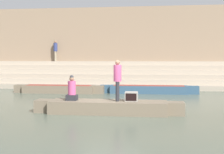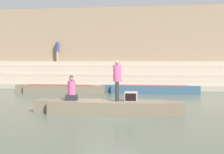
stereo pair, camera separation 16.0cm
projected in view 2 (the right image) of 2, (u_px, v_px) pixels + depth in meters
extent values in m
plane|color=#566051|center=(108.00, 112.00, 12.86)|extent=(120.00, 120.00, 0.00)
cube|color=tan|center=(131.00, 85.00, 23.95)|extent=(36.00, 4.40, 0.33)
cube|color=#B2A28D|center=(131.00, 81.00, 24.29)|extent=(36.00, 3.67, 0.33)
cube|color=tan|center=(131.00, 76.00, 24.63)|extent=(36.00, 2.93, 0.33)
cube|color=#B2A28D|center=(132.00, 72.00, 24.97)|extent=(36.00, 2.20, 0.33)
cube|color=tan|center=(132.00, 67.00, 25.32)|extent=(36.00, 1.47, 0.33)
cube|color=#B2A28D|center=(132.00, 63.00, 25.66)|extent=(36.00, 0.73, 0.33)
cube|color=#937A60|center=(133.00, 46.00, 26.53)|extent=(34.20, 1.20, 6.52)
cube|color=brown|center=(133.00, 81.00, 26.09)|extent=(34.20, 0.12, 0.60)
cube|color=#756651|center=(108.00, 107.00, 12.67)|extent=(4.75, 1.22, 0.51)
cube|color=tan|center=(108.00, 101.00, 12.65)|extent=(4.37, 1.12, 0.05)
cube|color=#756651|center=(176.00, 109.00, 12.29)|extent=(0.66, 0.67, 0.51)
cube|color=#756651|center=(44.00, 106.00, 13.05)|extent=(0.66, 0.67, 0.51)
cylinder|color=olive|center=(94.00, 101.00, 13.46)|extent=(2.78, 0.04, 0.04)
cylinder|color=#28282D|center=(117.00, 91.00, 12.66)|extent=(0.13, 0.13, 0.80)
cylinder|color=#28282D|center=(117.00, 91.00, 12.49)|extent=(0.13, 0.13, 0.80)
cylinder|color=#C64C7F|center=(117.00, 73.00, 12.53)|extent=(0.32, 0.32, 0.66)
sphere|color=#8C664C|center=(117.00, 63.00, 12.51)|extent=(0.19, 0.19, 0.19)
cube|color=#28282D|center=(72.00, 97.00, 12.82)|extent=(0.44, 0.35, 0.23)
cylinder|color=#C64C7F|center=(72.00, 88.00, 12.80)|extent=(0.32, 0.32, 0.56)
sphere|color=#8C664C|center=(72.00, 79.00, 12.77)|extent=(0.19, 0.19, 0.19)
sphere|color=#333338|center=(71.00, 77.00, 12.77)|extent=(0.16, 0.16, 0.16)
cube|color=#9E998E|center=(131.00, 96.00, 12.58)|extent=(0.51, 0.45, 0.37)
cube|color=black|center=(131.00, 97.00, 12.35)|extent=(0.43, 0.02, 0.29)
cube|color=#756651|center=(60.00, 89.00, 20.13)|extent=(4.60, 1.04, 0.50)
cube|color=#993328|center=(60.00, 86.00, 20.11)|extent=(4.23, 0.94, 0.05)
cube|color=#756651|center=(100.00, 90.00, 19.76)|extent=(0.64, 0.57, 0.50)
cube|color=#756651|center=(22.00, 88.00, 20.50)|extent=(0.64, 0.57, 0.50)
cube|color=#33516B|center=(150.00, 89.00, 19.83)|extent=(4.87, 1.04, 0.50)
cube|color=#993328|center=(150.00, 86.00, 19.82)|extent=(4.48, 0.94, 0.05)
cube|color=#33516B|center=(194.00, 90.00, 19.44)|extent=(0.68, 0.57, 0.50)
cube|color=#33516B|center=(107.00, 89.00, 20.23)|extent=(0.68, 0.57, 0.50)
cylinder|color=brown|center=(73.00, 89.00, 17.62)|extent=(0.18, 0.18, 0.99)
cylinder|color=gray|center=(58.00, 56.00, 26.62)|extent=(0.14, 0.14, 0.84)
cylinder|color=gray|center=(57.00, 56.00, 26.44)|extent=(0.14, 0.14, 0.84)
cylinder|color=navy|center=(57.00, 47.00, 26.48)|extent=(0.33, 0.33, 0.70)
sphere|color=#8C664C|center=(57.00, 42.00, 26.45)|extent=(0.20, 0.20, 0.20)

